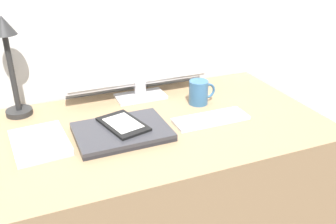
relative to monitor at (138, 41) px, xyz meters
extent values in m
cube|color=#997A56|center=(-0.01, -0.25, -0.59)|extent=(1.17, 0.68, 0.71)
cube|color=silver|center=(0.00, 0.00, -0.23)|extent=(0.20, 0.11, 0.01)
cylinder|color=silver|center=(0.00, 0.00, -0.20)|extent=(0.05, 0.05, 0.06)
cube|color=silver|center=(0.00, 0.00, 0.02)|extent=(0.61, 0.01, 0.39)
cube|color=white|center=(0.00, -0.01, 0.02)|extent=(0.58, 0.01, 0.36)
cube|color=silver|center=(0.17, -0.30, -0.23)|extent=(0.28, 0.10, 0.01)
cube|color=silver|center=(0.17, -0.30, -0.22)|extent=(0.26, 0.08, 0.00)
cube|color=#232328|center=(-0.16, -0.28, -0.23)|extent=(0.31, 0.23, 0.01)
cube|color=#333338|center=(-0.16, -0.28, -0.22)|extent=(0.31, 0.23, 0.01)
cube|color=black|center=(-0.15, -0.26, -0.21)|extent=(0.16, 0.21, 0.01)
cube|color=silver|center=(-0.15, -0.26, -0.20)|extent=(0.12, 0.15, 0.00)
cylinder|color=#282828|center=(-0.47, 0.02, -0.23)|extent=(0.10, 0.10, 0.02)
cylinder|color=#282828|center=(-0.47, 0.02, -0.08)|extent=(0.02, 0.02, 0.28)
cone|color=#282828|center=(-0.47, 0.02, 0.10)|extent=(0.09, 0.09, 0.07)
cube|color=silver|center=(-0.42, -0.25, -0.22)|extent=(0.18, 0.23, 0.02)
cube|color=silver|center=(-0.42, -0.28, -0.21)|extent=(0.09, 0.05, 0.00)
cylinder|color=#336089|center=(0.19, -0.15, -0.19)|extent=(0.08, 0.08, 0.10)
torus|color=#336089|center=(0.24, -0.15, -0.19)|extent=(0.06, 0.01, 0.06)
camera|label=1|loc=(-0.44, -1.36, 0.38)|focal=40.00mm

